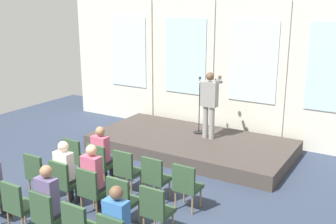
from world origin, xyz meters
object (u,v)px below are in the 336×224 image
at_px(chair_r0_c2, 126,169).
at_px(chair_r1_c1, 64,180).
at_px(mic_stand, 199,121).
at_px(chair_r1_c4, 156,208).
at_px(audience_r1_c1, 66,170).
at_px(audience_r2_c2, 50,200).
at_px(audience_r2_c4, 119,224).
at_px(chair_r2_c2, 47,214).
at_px(chair_r0_c0, 76,156).
at_px(chair_r0_c4, 186,184).
at_px(chair_r0_c1, 100,162).
at_px(chair_r1_c2, 92,189).
at_px(chair_r1_c0, 38,173).
at_px(chair_r0_c3, 155,176).
at_px(audience_r0_c1, 102,152).
at_px(speaker, 209,100).
at_px(chair_r1_c3, 122,198).
at_px(chair_r2_c1, 18,203).
at_px(audience_r1_c2, 94,176).

distance_m(chair_r0_c2, chair_r1_c1, 1.27).
distance_m(mic_stand, chair_r1_c4, 4.62).
xyz_separation_m(chair_r0_c2, audience_r1_c1, (-0.69, -0.98, 0.19)).
bearing_deg(audience_r2_c2, audience_r2_c4, 0.02).
xyz_separation_m(chair_r2_c2, audience_r2_c2, (0.00, 0.08, 0.22)).
relative_size(audience_r1_c1, audience_r2_c2, 0.96).
relative_size(chair_r0_c0, chair_r0_c4, 1.00).
relative_size(chair_r0_c1, chair_r1_c2, 1.00).
bearing_deg(chair_r1_c0, chair_r0_c3, 26.95).
bearing_deg(audience_r0_c1, audience_r1_c1, -90.00).
bearing_deg(audience_r2_c4, speaker, 101.14).
xyz_separation_m(chair_r1_c1, chair_r1_c3, (1.39, 0.00, 0.00)).
xyz_separation_m(chair_r0_c1, chair_r0_c3, (1.39, 0.00, 0.00)).
bearing_deg(audience_r0_c1, speaker, 70.24).
height_order(chair_r1_c3, audience_r2_c4, audience_r2_c4).
relative_size(chair_r1_c3, chair_r1_c4, 1.00).
bearing_deg(chair_r2_c2, chair_r1_c4, 37.33).
distance_m(mic_stand, chair_r2_c2, 5.45).
bearing_deg(chair_r1_c2, chair_r2_c1, -123.25).
bearing_deg(chair_r1_c0, audience_r0_c1, 58.68).
bearing_deg(mic_stand, chair_r1_c2, -89.61).
height_order(chair_r0_c4, audience_r2_c2, audience_r2_c2).
xyz_separation_m(chair_r0_c0, chair_r1_c0, (0.00, -1.06, 0.00)).
bearing_deg(chair_r2_c2, chair_r1_c3, 56.75).
height_order(chair_r0_c0, audience_r2_c2, audience_r2_c2).
height_order(chair_r0_c1, chair_r0_c3, same).
bearing_deg(chair_r0_c2, audience_r2_c4, -55.73).
distance_m(chair_r1_c2, audience_r2_c4, 1.71).
distance_m(audience_r1_c1, audience_r2_c4, 2.34).
bearing_deg(chair_r0_c1, chair_r1_c1, -90.00).
bearing_deg(chair_r1_c0, chair_r0_c1, 56.75).
xyz_separation_m(audience_r1_c1, chair_r1_c3, (1.39, -0.08, -0.19)).
distance_m(audience_r1_c1, audience_r1_c2, 0.70).
height_order(audience_r1_c2, audience_r2_c2, audience_r1_c2).
height_order(chair_r0_c2, chair_r2_c2, same).
bearing_deg(chair_r0_c0, audience_r2_c4, -36.28).
height_order(chair_r0_c3, audience_r1_c1, audience_r1_c1).
height_order(chair_r0_c0, audience_r2_c4, audience_r2_c4).
distance_m(chair_r0_c0, audience_r1_c2, 1.72).
xyz_separation_m(chair_r0_c1, audience_r1_c2, (0.69, -0.98, 0.22)).
relative_size(chair_r0_c3, audience_r2_c2, 0.69).
bearing_deg(audience_r1_c1, chair_r1_c0, -173.27).
xyz_separation_m(chair_r1_c4, audience_r2_c4, (-0.00, -0.98, 0.21)).
relative_size(chair_r1_c4, chair_r2_c1, 1.00).
bearing_deg(chair_r0_c4, chair_r1_c0, -159.13).
bearing_deg(mic_stand, audience_r1_c1, -98.77).
height_order(chair_r1_c1, chair_r1_c2, same).
distance_m(chair_r0_c1, chair_r0_c3, 1.39).
bearing_deg(chair_r1_c3, chair_r2_c1, -142.67).
relative_size(mic_stand, audience_r2_c2, 1.14).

